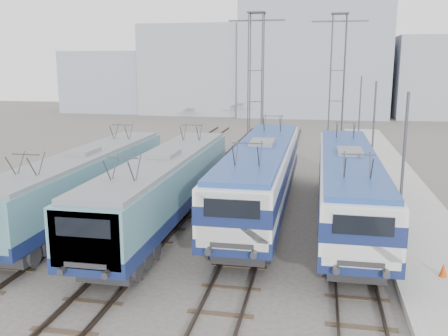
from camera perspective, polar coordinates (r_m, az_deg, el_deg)
ground at (r=21.07m, az=-4.37°, el=-10.73°), size 160.00×160.00×0.00m
platform at (r=28.34m, az=20.64°, el=-5.17°), size 4.00×70.00×0.30m
locomotive_far_left at (r=26.94m, az=-15.79°, el=-1.31°), size 2.72×17.16×3.23m
locomotive_center_left at (r=24.88m, az=-6.89°, el=-1.88°), size 2.80×17.66×3.32m
locomotive_center_right at (r=26.87m, az=4.31°, el=-0.38°), size 2.97×18.81×3.54m
locomotive_far_right at (r=25.72m, az=14.04°, el=-1.46°), size 2.86×18.08×3.40m
catenary_tower_west at (r=41.10m, az=3.65°, el=9.85°), size 4.50×1.20×12.00m
catenary_tower_east at (r=42.79m, az=12.79°, el=9.67°), size 4.50×1.20×12.00m
mast_front at (r=21.51m, az=19.69°, el=-1.13°), size 0.12×0.12×7.00m
mast_mid at (r=33.23m, az=16.66°, el=3.46°), size 0.12×0.12×7.00m
mast_rear at (r=45.10m, az=15.21°, el=5.64°), size 0.12×0.12×7.00m
safety_cone at (r=20.60m, az=23.77°, el=-10.60°), size 0.29×0.29×0.53m
building_west at (r=83.00m, az=-2.55°, el=11.13°), size 18.00×12.00×14.00m
building_center at (r=80.76m, az=10.27°, el=12.36°), size 22.00×14.00×18.00m
building_far_west at (r=88.14m, az=-12.85°, el=9.60°), size 14.00×10.00×10.00m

